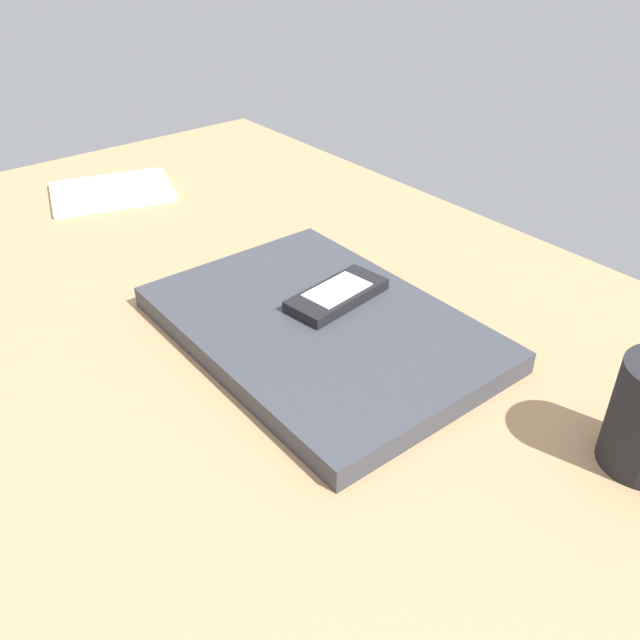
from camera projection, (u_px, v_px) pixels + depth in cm
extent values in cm
cube|color=#9E7751|center=(243.00, 334.00, 68.98)|extent=(120.00, 80.00, 3.00)
cube|color=#33353D|center=(320.00, 328.00, 65.31)|extent=(33.82, 23.89, 2.21)
cube|color=black|center=(337.00, 295.00, 67.26)|extent=(6.19, 11.36, 1.15)
cube|color=white|center=(337.00, 290.00, 66.90)|extent=(4.60, 7.14, 0.14)
cube|color=#F2EDB2|center=(112.00, 192.00, 96.31)|extent=(17.04, 19.81, 0.80)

